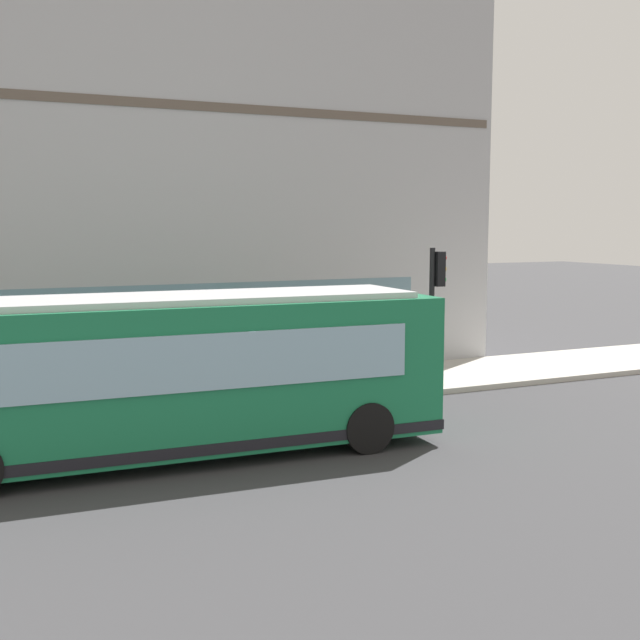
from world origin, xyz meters
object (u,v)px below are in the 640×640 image
Objects in this scene: traffic_light_near_corner at (436,290)px; fire_hydrant at (259,367)px; city_bus_nearside at (178,376)px; pedestrian_by_light_pole at (34,365)px; pedestrian_near_hydrant at (276,353)px.

fire_hydrant is (2.63, 3.96, -2.17)m from traffic_light_near_corner.
traffic_light_near_corner reaches higher than city_bus_nearside.
fire_hydrant is 0.42× the size of pedestrian_by_light_pole.
pedestrian_near_hydrant is at bearing -41.82° from city_bus_nearside.
city_bus_nearside reaches higher than fire_hydrant.
pedestrian_by_light_pole is (1.68, 9.80, -1.52)m from traffic_light_near_corner.
city_bus_nearside is 5.22m from pedestrian_near_hydrant.
pedestrian_near_hydrant reaches higher than pedestrian_by_light_pole.
traffic_light_near_corner is at bearing -99.72° from pedestrian_by_light_pole.
traffic_light_near_corner is 2.04× the size of pedestrian_near_hydrant.
fire_hydrant is at bearing 56.37° from traffic_light_near_corner.
traffic_light_near_corner is 4.48m from pedestrian_near_hydrant.
city_bus_nearside reaches higher than pedestrian_by_light_pole.
pedestrian_near_hydrant is (0.90, 4.13, -1.50)m from traffic_light_near_corner.
city_bus_nearside is 6.76m from fire_hydrant.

